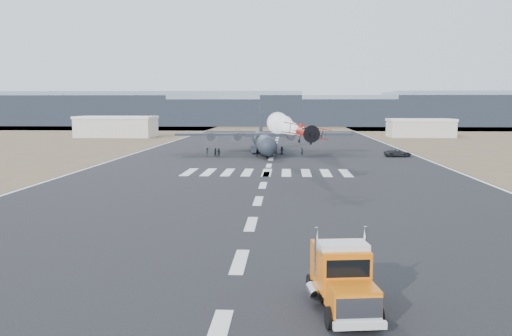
# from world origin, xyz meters

# --- Properties ---
(ground) EXTENTS (500.00, 500.00, 0.00)m
(ground) POSITION_xyz_m (0.00, 0.00, 0.00)
(ground) COLOR black
(ground) RESTS_ON ground
(scrub_far) EXTENTS (500.00, 80.00, 0.00)m
(scrub_far) POSITION_xyz_m (0.00, 230.00, 0.00)
(scrub_far) COLOR brown
(scrub_far) RESTS_ON ground
(runway_markings) EXTENTS (60.00, 260.00, 0.01)m
(runway_markings) POSITION_xyz_m (0.00, 60.00, 0.01)
(runway_markings) COLOR silver
(runway_markings) RESTS_ON ground
(ridge_seg_b) EXTENTS (150.00, 50.00, 15.00)m
(ridge_seg_b) POSITION_xyz_m (-130.00, 260.00, 7.50)
(ridge_seg_b) COLOR slate
(ridge_seg_b) RESTS_ON ground
(ridge_seg_c) EXTENTS (150.00, 50.00, 17.00)m
(ridge_seg_c) POSITION_xyz_m (-65.00, 260.00, 8.50)
(ridge_seg_c) COLOR slate
(ridge_seg_c) RESTS_ON ground
(ridge_seg_d) EXTENTS (150.00, 50.00, 13.00)m
(ridge_seg_d) POSITION_xyz_m (0.00, 260.00, 6.50)
(ridge_seg_d) COLOR slate
(ridge_seg_d) RESTS_ON ground
(ridge_seg_e) EXTENTS (150.00, 50.00, 15.00)m
(ridge_seg_e) POSITION_xyz_m (65.00, 260.00, 7.50)
(ridge_seg_e) COLOR slate
(ridge_seg_e) RESTS_ON ground
(hangar_left) EXTENTS (24.50, 14.50, 6.70)m
(hangar_left) POSITION_xyz_m (-52.00, 145.00, 3.41)
(hangar_left) COLOR #B0AB9C
(hangar_left) RESTS_ON ground
(hangar_right) EXTENTS (20.50, 12.50, 5.90)m
(hangar_right) POSITION_xyz_m (46.00, 150.00, 3.01)
(hangar_right) COLOR #B0AB9C
(hangar_right) RESTS_ON ground
(semi_truck) EXTENTS (3.42, 7.90, 3.48)m
(semi_truck) POSITION_xyz_m (5.89, -8.53, 1.71)
(semi_truck) COLOR black
(semi_truck) RESTS_ON ground
(aerobatic_biplane) EXTENTS (6.17, 5.63, 2.85)m
(aerobatic_biplane) POSITION_xyz_m (5.39, 36.62, 6.85)
(aerobatic_biplane) COLOR #AF120B
(smoke_trail) EXTENTS (6.05, 28.30, 3.88)m
(smoke_trail) POSITION_xyz_m (2.02, 59.96, 7.04)
(smoke_trail) COLOR white
(transport_aircraft) EXTENTS (37.39, 30.72, 10.78)m
(transport_aircraft) POSITION_xyz_m (-1.99, 85.44, 2.78)
(transport_aircraft) COLOR #212731
(transport_aircraft) RESTS_ON ground
(support_vehicle) EXTENTS (5.68, 3.30, 1.49)m
(support_vehicle) POSITION_xyz_m (25.21, 78.26, 0.74)
(support_vehicle) COLOR black
(support_vehicle) RESTS_ON ground
(crew_a) EXTENTS (0.66, 0.75, 1.77)m
(crew_a) POSITION_xyz_m (-2.07, 76.49, 0.88)
(crew_a) COLOR black
(crew_a) RESTS_ON ground
(crew_b) EXTENTS (1.02, 0.92, 1.79)m
(crew_b) POSITION_xyz_m (-11.17, 76.25, 0.89)
(crew_b) COLOR black
(crew_b) RESTS_ON ground
(crew_c) EXTENTS (0.82, 1.21, 1.71)m
(crew_c) POSITION_xyz_m (-13.01, 77.45, 0.86)
(crew_c) COLOR black
(crew_c) RESTS_ON ground
(crew_d) EXTENTS (0.81, 1.09, 1.66)m
(crew_d) POSITION_xyz_m (-2.93, 77.23, 0.83)
(crew_d) COLOR black
(crew_d) RESTS_ON ground
(crew_e) EXTENTS (0.94, 0.82, 1.65)m
(crew_e) POSITION_xyz_m (2.00, 82.36, 0.82)
(crew_e) COLOR black
(crew_e) RESTS_ON ground
(crew_f) EXTENTS (1.10, 1.52, 1.58)m
(crew_f) POSITION_xyz_m (-2.55, 82.14, 0.79)
(crew_f) COLOR black
(crew_f) RESTS_ON ground
(crew_g) EXTENTS (0.70, 0.74, 1.60)m
(crew_g) POSITION_xyz_m (6.16, 79.98, 0.80)
(crew_g) COLOR black
(crew_g) RESTS_ON ground
(crew_h) EXTENTS (0.97, 0.69, 1.82)m
(crew_h) POSITION_xyz_m (-10.35, 74.89, 0.91)
(crew_h) COLOR black
(crew_h) RESTS_ON ground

